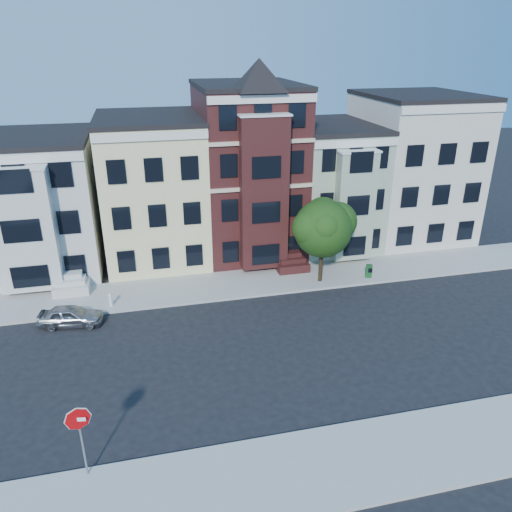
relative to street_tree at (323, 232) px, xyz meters
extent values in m
plane|color=black|center=(-3.28, -7.06, -3.62)|extent=(120.00, 120.00, 0.00)
cube|color=#9E9B93|center=(-3.28, 0.94, -3.55)|extent=(60.00, 4.00, 0.15)
cube|color=#9E9B93|center=(-3.28, -15.06, -3.55)|extent=(60.00, 4.00, 0.15)
cube|color=silver|center=(-18.28, 7.44, 0.88)|extent=(8.00, 9.00, 9.00)
cube|color=beige|center=(-10.28, 7.44, 1.38)|extent=(7.00, 9.00, 10.00)
cube|color=#371514|center=(-3.28, 7.44, 2.38)|extent=(7.00, 9.00, 12.00)
cube|color=#9AA98D|center=(3.22, 7.44, 0.88)|extent=(6.00, 9.00, 9.00)
cube|color=beige|center=(10.22, 7.44, 1.88)|extent=(8.00, 9.00, 11.00)
imported|color=#95979C|center=(-15.70, -1.86, -3.02)|extent=(3.71, 1.93, 1.20)
cube|color=#164E1E|center=(3.42, -0.23, -3.02)|extent=(0.50, 0.48, 0.89)
cylinder|color=silver|center=(-13.55, -0.32, -3.15)|extent=(0.24, 0.24, 0.65)
camera|label=1|loc=(-11.11, -28.26, 11.40)|focal=35.00mm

